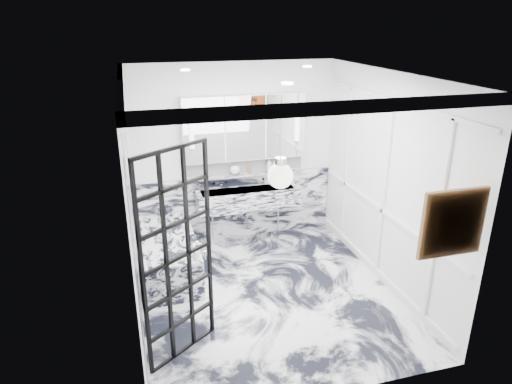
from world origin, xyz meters
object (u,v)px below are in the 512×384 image
object	(u,v)px
crittall_door	(178,258)
trough_sink	(248,198)
bathtub	(168,255)
mirror_cabinet	(244,128)

from	to	relation	value
crittall_door	trough_sink	xyz separation A→B (m)	(1.33, 2.35, -0.40)
bathtub	trough_sink	bearing A→B (deg)	26.48
crittall_door	mirror_cabinet	size ratio (longest dim) A/B	1.19
mirror_cabinet	bathtub	world-z (taller)	mirror_cabinet
trough_sink	mirror_cabinet	distance (m)	1.10
trough_sink	crittall_door	bearing A→B (deg)	-119.58
bathtub	crittall_door	bearing A→B (deg)	-90.26
crittall_door	bathtub	bearing A→B (deg)	54.01
trough_sink	bathtub	distance (m)	1.55
trough_sink	bathtub	size ratio (longest dim) A/B	0.97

